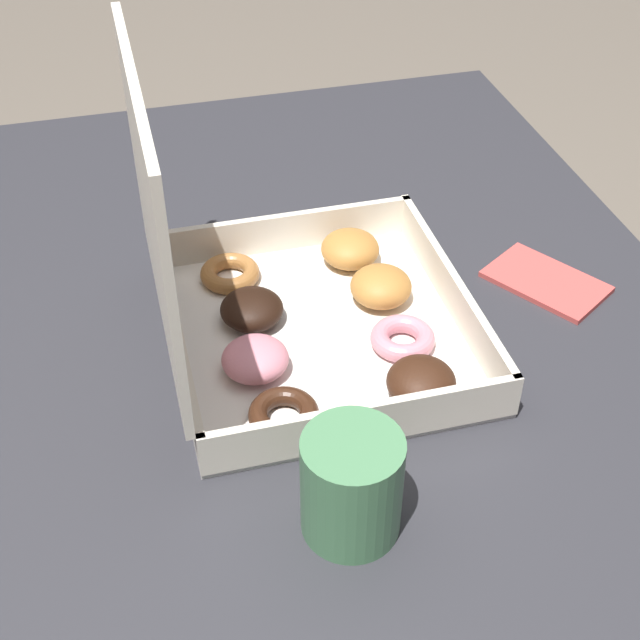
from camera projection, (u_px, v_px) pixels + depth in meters
The scene contains 4 objects.
dining_table at pixel (280, 412), 0.94m from camera, with size 1.08×0.87×0.71m.
donut_box at pixel (287, 299), 0.84m from camera, with size 0.31×0.29×0.29m.
coffee_mug at pixel (352, 484), 0.68m from camera, with size 0.08×0.08×0.09m.
paper_napkin at pixel (546, 282), 0.95m from camera, with size 0.14×0.13×0.01m.
Camera 1 is at (-0.65, 0.12, 1.29)m, focal length 50.00 mm.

